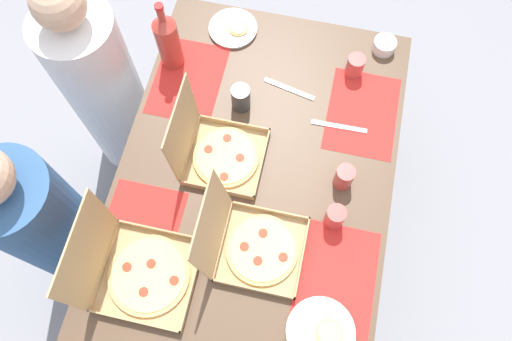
{
  "coord_description": "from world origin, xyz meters",
  "views": [
    {
      "loc": [
        -0.65,
        -0.14,
        2.41
      ],
      "look_at": [
        0.0,
        0.0,
        0.77
      ],
      "focal_mm": 34.37,
      "sensor_mm": 36.0,
      "label": 1
    }
  ],
  "objects": [
    {
      "name": "placemat_far_left",
      "position": [
        -0.32,
        0.34,
        0.77
      ],
      "size": [
        0.36,
        0.26,
        0.0
      ],
      "primitive_type": "cube",
      "color": "red",
      "rests_on": "dining_table"
    },
    {
      "name": "cup_clear_left",
      "position": [
        0.49,
        -0.28,
        0.82
      ],
      "size": [
        0.07,
        0.07,
        0.09
      ],
      "primitive_type": "cylinder",
      "color": "#BF4742",
      "rests_on": "dining_table"
    },
    {
      "name": "cup_clear_right",
      "position": [
        0.02,
        -0.31,
        0.82
      ],
      "size": [
        0.07,
        0.07,
        0.1
      ],
      "primitive_type": "cylinder",
      "color": "#BF4742",
      "rests_on": "dining_table"
    },
    {
      "name": "knife_by_near_left",
      "position": [
        0.24,
        -0.27,
        0.77
      ],
      "size": [
        0.02,
        0.21,
        0.0
      ],
      "primitive_type": "cube",
      "rotation": [
        0.0,
        0.0,
        1.59
      ],
      "color": "#B7B7BC",
      "rests_on": "dining_table"
    },
    {
      "name": "dining_table",
      "position": [
        0.0,
        0.0,
        0.66
      ],
      "size": [
        1.41,
        0.99,
        0.77
      ],
      "color": "#3F3328",
      "rests_on": "ground_plane"
    },
    {
      "name": "ground_plane",
      "position": [
        0.0,
        0.0,
        0.0
      ],
      "size": [
        6.0,
        6.0,
        0.0
      ],
      "primitive_type": "plane",
      "color": "gray"
    },
    {
      "name": "diner_right_seat",
      "position": [
        0.32,
        0.75,
        0.54
      ],
      "size": [
        0.32,
        0.32,
        1.19
      ],
      "color": "white",
      "rests_on": "ground_plane"
    },
    {
      "name": "pizza_box_center",
      "position": [
        -0.28,
        -0.05,
        0.82
      ],
      "size": [
        0.28,
        0.33,
        0.31
      ],
      "color": "tan",
      "rests_on": "dining_table"
    },
    {
      "name": "soda_bottle",
      "position": [
        0.39,
        0.42,
        0.9
      ],
      "size": [
        0.09,
        0.09,
        0.32
      ],
      "color": "#B2382D",
      "rests_on": "dining_table"
    },
    {
      "name": "condiment_bowl",
      "position": [
        0.63,
        -0.38,
        0.79
      ],
      "size": [
        0.09,
        0.09,
        0.05
      ],
      "primitive_type": "cylinder",
      "color": "white",
      "rests_on": "dining_table"
    },
    {
      "name": "knife_by_far_right",
      "position": [
        0.36,
        -0.05,
        0.77
      ],
      "size": [
        0.06,
        0.21,
        0.0
      ],
      "primitive_type": "cube",
      "rotation": [
        0.0,
        0.0,
        1.35
      ],
      "color": "#B7B7BC",
      "rests_on": "dining_table"
    },
    {
      "name": "diner_left_seat",
      "position": [
        -0.32,
        0.75,
        0.53
      ],
      "size": [
        0.32,
        0.32,
        1.18
      ],
      "color": "#33598C",
      "rests_on": "ground_plane"
    },
    {
      "name": "pizza_box_corner_left",
      "position": [
        -0.45,
        0.3,
        0.82
      ],
      "size": [
        0.31,
        0.32,
        0.35
      ],
      "color": "tan",
      "rests_on": "dining_table"
    },
    {
      "name": "placemat_near_left",
      "position": [
        -0.32,
        -0.34,
        0.77
      ],
      "size": [
        0.36,
        0.26,
        0.0
      ],
      "primitive_type": "cube",
      "color": "red",
      "rests_on": "dining_table"
    },
    {
      "name": "plate_far_right",
      "position": [
        -0.5,
        -0.32,
        0.78
      ],
      "size": [
        0.22,
        0.22,
        0.03
      ],
      "color": "white",
      "rests_on": "dining_table"
    },
    {
      "name": "plate_far_left",
      "position": [
        0.59,
        0.22,
        0.78
      ],
      "size": [
        0.2,
        0.2,
        0.03
      ],
      "color": "white",
      "rests_on": "dining_table"
    },
    {
      "name": "placemat_far_right",
      "position": [
        0.32,
        0.34,
        0.77
      ],
      "size": [
        0.36,
        0.26,
        0.0
      ],
      "primitive_type": "cube",
      "color": "red",
      "rests_on": "dining_table"
    },
    {
      "name": "pizza_box_corner_right",
      "position": [
        0.02,
        0.15,
        0.82
      ],
      "size": [
        0.27,
        0.29,
        0.31
      ],
      "color": "tan",
      "rests_on": "dining_table"
    },
    {
      "name": "cup_spare",
      "position": [
        0.25,
        0.11,
        0.82
      ],
      "size": [
        0.07,
        0.07,
        0.11
      ],
      "primitive_type": "cylinder",
      "color": "#333338",
      "rests_on": "dining_table"
    },
    {
      "name": "placemat_near_right",
      "position": [
        0.32,
        -0.34,
        0.77
      ],
      "size": [
        0.36,
        0.26,
        0.0
      ],
      "primitive_type": "cube",
      "color": "red",
      "rests_on": "dining_table"
    },
    {
      "name": "cup_dark",
      "position": [
        -0.13,
        -0.3,
        0.82
      ],
      "size": [
        0.07,
        0.07,
        0.1
      ],
      "primitive_type": "cylinder",
      "color": "#BF4742",
      "rests_on": "dining_table"
    }
  ]
}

